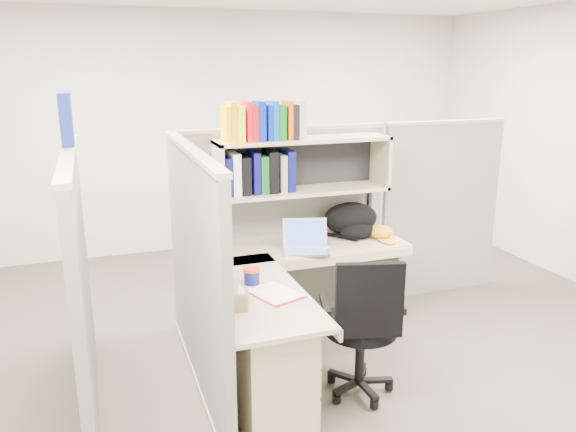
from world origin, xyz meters
name	(u,v)px	position (x,y,z in m)	size (l,w,h in m)	color
ground	(323,362)	(0.00, 0.00, 0.00)	(6.00, 6.00, 0.00)	#39342C
room_shell	(327,142)	(0.00, 0.00, 1.62)	(6.00, 6.00, 6.00)	#B7B1A6
cubicle	(256,232)	(-0.37, 0.45, 0.91)	(3.79, 1.84, 1.95)	#605F5B
desk	(283,334)	(-0.41, -0.29, 0.44)	(1.74, 1.75, 0.73)	tan
laptop	(306,237)	(0.01, 0.38, 0.85)	(0.34, 0.34, 0.25)	silver
backpack	(354,220)	(0.53, 0.64, 0.87)	(0.46, 0.36, 0.27)	black
orange_cap	(381,232)	(0.72, 0.52, 0.78)	(0.20, 0.23, 0.11)	orange
snack_canister	(252,276)	(-0.56, -0.09, 0.79)	(0.11, 0.11, 0.11)	#0F1559
tissue_box	(239,296)	(-0.73, -0.44, 0.81)	(0.11, 0.11, 0.17)	#957654
mouse	(326,248)	(0.17, 0.39, 0.75)	(0.08, 0.05, 0.03)	#94A7D3
paper_cup	(289,234)	(-0.01, 0.72, 0.78)	(0.08, 0.08, 0.11)	silver
book_stack	(306,229)	(0.17, 0.80, 0.79)	(0.17, 0.23, 0.11)	gray
loose_paper	(274,293)	(-0.46, -0.29, 0.73)	(0.23, 0.31, 0.00)	white
task_chair	(362,348)	(0.06, -0.48, 0.35)	(0.56, 0.52, 0.99)	black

